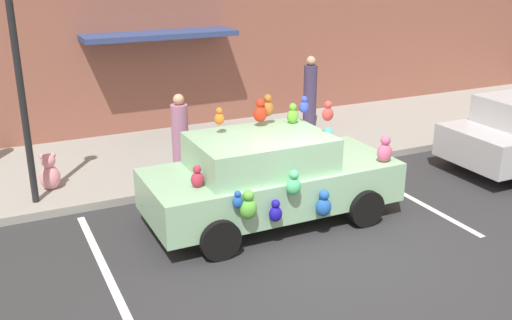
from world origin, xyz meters
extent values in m
plane|color=#2D2D30|center=(0.00, 0.00, 0.00)|extent=(60.00, 60.00, 0.00)
cube|color=gray|center=(0.00, 5.00, 0.07)|extent=(24.00, 4.00, 0.15)
cube|color=brown|center=(0.00, 7.15, 3.20)|extent=(24.00, 0.30, 6.40)
cube|color=navy|center=(-0.54, 6.60, 2.55)|extent=(3.60, 1.10, 0.12)
cube|color=silver|center=(2.52, 1.00, 0.00)|extent=(0.12, 3.60, 0.01)
cube|color=silver|center=(-3.26, 1.00, 0.00)|extent=(0.12, 3.60, 0.01)
cube|color=#91C298|center=(-0.29, 1.30, 0.64)|extent=(4.26, 1.78, 0.68)
cube|color=#91C298|center=(-0.50, 1.30, 1.26)|extent=(2.22, 1.56, 0.56)
cylinder|color=black|center=(1.03, 2.18, 0.32)|extent=(0.64, 0.22, 0.64)
cylinder|color=black|center=(1.03, 0.41, 0.32)|extent=(0.64, 0.22, 0.64)
cylinder|color=black|center=(-1.61, 2.18, 0.32)|extent=(0.64, 0.22, 0.64)
cylinder|color=black|center=(-1.61, 0.41, 0.32)|extent=(0.64, 0.22, 0.64)
ellipsoid|color=orange|center=(-1.06, 1.67, 1.80)|extent=(0.17, 0.14, 0.20)
sphere|color=orange|center=(-1.06, 1.67, 1.94)|extent=(0.11, 0.11, 0.11)
ellipsoid|color=red|center=(-0.26, 1.78, 1.77)|extent=(0.24, 0.19, 0.28)
sphere|color=red|center=(-0.26, 1.78, 1.96)|extent=(0.15, 0.15, 0.15)
ellipsoid|color=#61B933|center=(0.34, 1.72, 1.67)|extent=(0.21, 0.17, 0.25)
sphere|color=#61B933|center=(0.34, 1.72, 1.84)|extent=(0.13, 0.13, 0.13)
ellipsoid|color=#3ADCB1|center=(0.94, 1.51, 1.14)|extent=(0.26, 0.21, 0.31)
sphere|color=#3ADCB1|center=(0.94, 1.51, 1.35)|extent=(0.17, 0.17, 0.17)
ellipsoid|color=green|center=(-1.08, 0.96, 1.14)|extent=(0.27, 0.22, 0.32)
sphere|color=green|center=(-1.08, 0.96, 1.36)|extent=(0.17, 0.17, 0.17)
ellipsoid|color=#2157B1|center=(0.14, 0.30, 0.55)|extent=(0.26, 0.21, 0.31)
sphere|color=#2157B1|center=(0.14, 0.30, 0.76)|extent=(0.17, 0.17, 0.17)
ellipsoid|color=#75C149|center=(0.49, 1.08, 1.08)|extent=(0.16, 0.13, 0.19)
sphere|color=#75C149|center=(0.49, 1.08, 1.21)|extent=(0.10, 0.10, 0.10)
ellipsoid|color=#1C13A6|center=(-0.71, 0.32, 0.59)|extent=(0.21, 0.17, 0.25)
sphere|color=#1C13A6|center=(-0.71, 0.32, 0.76)|extent=(0.13, 0.13, 0.13)
ellipsoid|color=#C63D38|center=(0.55, 0.94, 1.87)|extent=(0.20, 0.16, 0.23)
sphere|color=#C63D38|center=(0.55, 0.94, 2.03)|extent=(0.12, 0.12, 0.12)
ellipsoid|color=#B42D45|center=(-1.73, 0.95, 1.11)|extent=(0.21, 0.17, 0.24)
sphere|color=#B42D45|center=(-1.73, 0.95, 1.27)|extent=(0.13, 0.13, 0.13)
ellipsoid|color=blue|center=(0.56, 1.72, 1.81)|extent=(0.18, 0.14, 0.21)
sphere|color=blue|center=(0.56, 1.72, 1.95)|extent=(0.11, 0.11, 0.11)
ellipsoid|color=#4FCE7E|center=(-0.41, 0.31, 0.99)|extent=(0.24, 0.19, 0.28)
sphere|color=#4FCE7E|center=(-0.41, 0.31, 1.19)|extent=(0.15, 0.15, 0.15)
ellipsoid|color=#A72662|center=(-1.42, 1.48, 1.12)|extent=(0.23, 0.19, 0.27)
sphere|color=#A72662|center=(-1.42, 1.48, 1.30)|extent=(0.14, 0.14, 0.14)
ellipsoid|color=#61E646|center=(0.50, 1.14, 1.14)|extent=(0.27, 0.22, 0.32)
sphere|color=#61E646|center=(0.50, 1.14, 1.36)|extent=(0.17, 0.17, 0.17)
ellipsoid|color=#1E50AD|center=(-1.33, 0.34, 0.90)|extent=(0.16, 0.13, 0.19)
sphere|color=#1E50AD|center=(-1.33, 0.34, 1.03)|extent=(0.10, 0.10, 0.10)
ellipsoid|color=#59B13B|center=(-1.18, 0.30, 0.77)|extent=(0.27, 0.22, 0.32)
sphere|color=#59B13B|center=(-1.18, 0.30, 0.99)|extent=(0.17, 0.17, 0.17)
ellipsoid|color=#D85982|center=(1.55, 0.66, 1.15)|extent=(0.27, 0.22, 0.32)
sphere|color=#D85982|center=(1.55, 0.66, 1.37)|extent=(0.17, 0.17, 0.17)
ellipsoid|color=#A15E25|center=(-0.08, 1.86, 1.82)|extent=(0.23, 0.18, 0.27)
sphere|color=#A15E25|center=(-0.08, 1.86, 2.00)|extent=(0.14, 0.14, 0.14)
cylinder|color=black|center=(4.81, 2.14, 0.32)|extent=(0.64, 0.22, 0.64)
ellipsoid|color=pink|center=(-3.57, 4.00, 0.38)|extent=(0.38, 0.31, 0.47)
sphere|color=pink|center=(-3.57, 4.00, 0.72)|extent=(0.27, 0.27, 0.27)
sphere|color=pink|center=(-3.66, 4.00, 0.81)|extent=(0.11, 0.11, 0.11)
sphere|color=pink|center=(-3.47, 4.00, 0.81)|extent=(0.11, 0.11, 0.11)
cylinder|color=black|center=(-3.90, 3.50, 2.00)|extent=(0.12, 0.12, 3.69)
cylinder|color=#3F3353|center=(2.99, 5.57, 0.93)|extent=(0.33, 0.33, 1.56)
sphere|color=tan|center=(2.99, 5.57, 1.83)|extent=(0.23, 0.23, 0.23)
cylinder|color=#AC6E92|center=(-1.14, 3.53, 0.89)|extent=(0.33, 0.33, 1.47)
sphere|color=tan|center=(-1.14, 3.53, 1.73)|extent=(0.21, 0.21, 0.21)
camera|label=1|loc=(-4.54, -6.95, 4.38)|focal=41.34mm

